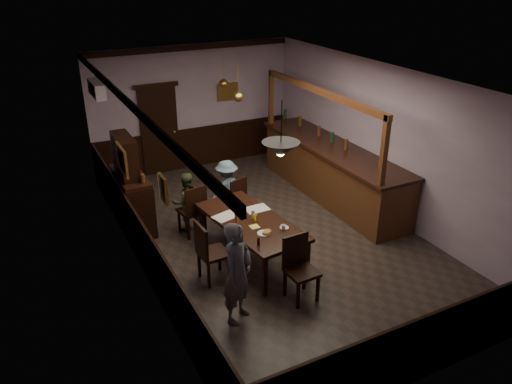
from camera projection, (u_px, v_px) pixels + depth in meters
room at (272, 162)px, 8.86m from camera, size 5.01×8.01×3.01m
dining_table at (251, 223)px, 8.51m from camera, size 1.26×2.31×0.75m
chair_far_left at (194, 208)px, 9.28m from camera, size 0.51×0.51×1.03m
chair_far_right at (235, 198)px, 9.76m from camera, size 0.53×0.53×0.97m
chair_near at (299, 265)px, 7.57m from camera, size 0.47×0.47×1.03m
chair_side at (209, 250)px, 7.93m from camera, size 0.48×0.48×1.05m
person_standing at (238, 273)px, 7.00m from camera, size 0.68×0.63×1.56m
person_seated_left at (186, 202)px, 9.48m from camera, size 0.58×0.46×1.17m
person_seated_right at (227, 189)px, 9.93m from camera, size 0.88×0.65×1.22m
newspaper_left at (225, 216)px, 8.59m from camera, size 0.48×0.40×0.01m
newspaper_right at (257, 209)px, 8.85m from camera, size 0.43×0.31×0.01m
napkin at (255, 227)px, 8.27m from camera, size 0.17×0.17×0.00m
saucer at (284, 228)px, 8.23m from camera, size 0.15×0.15×0.01m
coffee_cup at (283, 227)px, 8.16m from camera, size 0.09×0.09×0.07m
pastry_plate at (264, 233)px, 8.05m from camera, size 0.22×0.22×0.01m
pastry_ring_a at (266, 232)px, 8.02m from camera, size 0.13×0.13×0.04m
pastry_ring_b at (267, 231)px, 8.06m from camera, size 0.13×0.13×0.04m
soda_can at (255, 218)px, 8.41m from camera, size 0.07×0.07×0.12m
beer_glass at (236, 218)px, 8.34m from camera, size 0.06×0.06×0.20m
water_glass at (253, 214)px, 8.51m from camera, size 0.06×0.06×0.15m
pepper_mill at (259, 241)px, 7.71m from camera, size 0.04×0.04×0.14m
sideboard at (131, 191)px, 9.54m from camera, size 0.50×1.40×1.85m
bar_counter at (331, 170)px, 10.82m from camera, size 1.01×4.36×2.44m
door_back at (160, 131)px, 11.87m from camera, size 0.90×0.06×2.10m
ac_unit at (97, 89)px, 9.82m from camera, size 0.20×0.85×0.30m
picture_left_small at (163, 189)px, 6.28m from camera, size 0.04×0.28×0.36m
picture_left_large at (122, 160)px, 8.41m from camera, size 0.04×0.62×0.48m
picture_back at (228, 92)px, 12.30m from camera, size 0.55×0.04×0.42m
pendant_iron at (281, 149)px, 7.23m from camera, size 0.56×0.56×0.84m
pendant_brass_mid at (238, 97)px, 9.87m from camera, size 0.20×0.20×0.81m
pendant_brass_far at (224, 84)px, 10.91m from camera, size 0.20×0.20×0.81m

